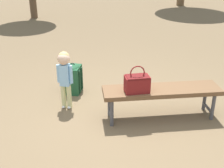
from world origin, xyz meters
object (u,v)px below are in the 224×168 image
(park_bench, at_px, (162,92))
(child_standing, at_px, (65,72))
(handbag, at_px, (137,83))
(backpack_large, at_px, (73,78))

(park_bench, relative_size, child_standing, 1.89)
(handbag, relative_size, backpack_large, 0.72)
(park_bench, xyz_separation_m, child_standing, (1.37, -0.13, 0.19))
(handbag, xyz_separation_m, backpack_large, (1.06, -0.80, -0.32))
(park_bench, xyz_separation_m, backpack_large, (1.39, -0.66, -0.14))
(handbag, distance_m, backpack_large, 1.36)
(child_standing, bearing_deg, backpack_large, -88.20)
(handbag, bearing_deg, child_standing, -14.66)
(child_standing, bearing_deg, handbag, 165.34)
(handbag, xyz_separation_m, child_standing, (1.04, -0.27, 0.00))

